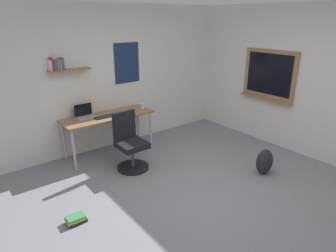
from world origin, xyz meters
TOP-DOWN VIEW (x-y plane):
  - ground_plane at (0.00, 0.00)m, footprint 5.20×5.20m
  - wall_back at (-0.01, 2.45)m, footprint 5.00×0.30m
  - wall_right at (2.45, 0.03)m, footprint 0.22×5.00m
  - desk at (-0.32, 2.09)m, footprint 1.62×0.57m
  - office_chair at (-0.32, 1.37)m, footprint 0.52×0.52m
  - laptop at (-0.69, 2.22)m, footprint 0.31×0.21m
  - keyboard at (-0.40, 2.01)m, footprint 0.37×0.13m
  - computer_mouse at (-0.12, 2.01)m, footprint 0.10×0.06m
  - coffee_mug at (0.39, 2.06)m, footprint 0.08×0.08m
  - backpack at (1.25, -0.12)m, footprint 0.32×0.22m
  - book_stack_on_floor at (-1.59, 0.55)m, footprint 0.24×0.16m

SIDE VIEW (x-z plane):
  - ground_plane at x=0.00m, z-range 0.00..0.00m
  - book_stack_on_floor at x=-1.59m, z-range 0.00..0.09m
  - backpack at x=1.25m, z-range 0.00..0.41m
  - office_chair at x=-0.32m, z-range -0.07..0.88m
  - desk at x=-0.32m, z-range 0.29..1.01m
  - keyboard at x=-0.40m, z-range 0.72..0.74m
  - computer_mouse at x=-0.12m, z-range 0.72..0.76m
  - coffee_mug at x=0.39m, z-range 0.72..0.82m
  - laptop at x=-0.69m, z-range 0.66..0.89m
  - wall_right at x=2.45m, z-range 0.00..2.60m
  - wall_back at x=-0.01m, z-range 0.00..2.60m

